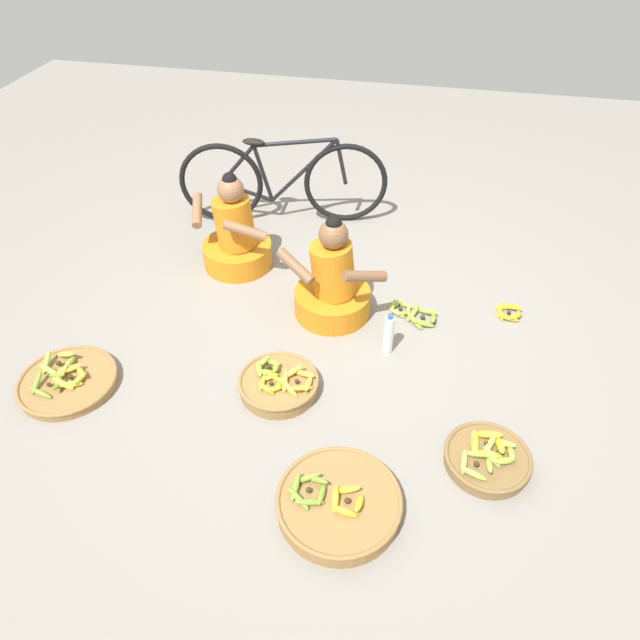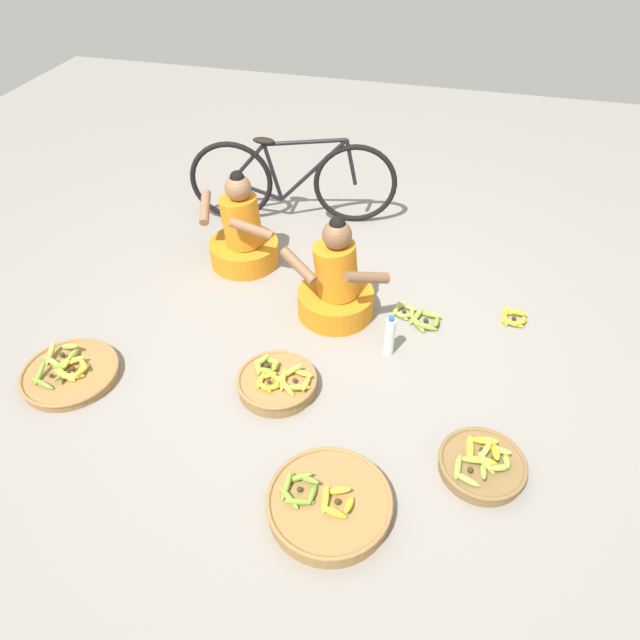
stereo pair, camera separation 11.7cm
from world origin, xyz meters
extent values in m
plane|color=gray|center=(0.00, 0.00, 0.00)|extent=(10.00, 10.00, 0.00)
cylinder|color=orange|center=(-0.02, 0.30, 0.09)|extent=(0.52, 0.52, 0.18)
cylinder|color=orange|center=(-0.02, 0.30, 0.36)|extent=(0.33, 0.30, 0.39)
sphere|color=brown|center=(-0.02, 0.30, 0.63)|extent=(0.19, 0.19, 0.19)
sphere|color=black|center=(-0.02, 0.30, 0.71)|extent=(0.10, 0.10, 0.10)
cylinder|color=brown|center=(-0.24, 0.18, 0.44)|extent=(0.30, 0.23, 0.16)
cylinder|color=brown|center=(0.21, 0.17, 0.44)|extent=(0.29, 0.24, 0.16)
cylinder|color=orange|center=(-0.83, 0.72, 0.09)|extent=(0.52, 0.52, 0.18)
cylinder|color=orange|center=(-0.83, 0.72, 0.36)|extent=(0.38, 0.36, 0.39)
sphere|color=#8C6042|center=(-0.83, 0.72, 0.63)|extent=(0.19, 0.19, 0.19)
sphere|color=black|center=(-0.83, 0.72, 0.71)|extent=(0.10, 0.10, 0.10)
cylinder|color=#8C6042|center=(-1.11, 0.72, 0.44)|extent=(0.16, 0.31, 0.16)
cylinder|color=#8C6042|center=(-0.68, 0.53, 0.44)|extent=(0.31, 0.10, 0.16)
torus|color=black|center=(-1.14, 1.32, 0.34)|extent=(0.68, 0.18, 0.68)
torus|color=black|center=(-0.15, 1.52, 0.34)|extent=(0.68, 0.18, 0.68)
cylinder|color=black|center=(-0.48, 1.46, 0.45)|extent=(0.55, 0.14, 0.55)
cylinder|color=black|center=(-0.80, 1.39, 0.43)|extent=(0.15, 0.06, 0.49)
cylinder|color=black|center=(-0.54, 1.44, 0.69)|extent=(0.65, 0.16, 0.08)
cylinder|color=black|center=(-0.94, 1.36, 0.27)|extent=(0.42, 0.12, 0.18)
cylinder|color=black|center=(-1.00, 1.35, 0.50)|extent=(0.31, 0.09, 0.35)
cylinder|color=black|center=(-0.18, 1.52, 0.53)|extent=(0.12, 0.05, 0.38)
ellipsoid|color=black|center=(-0.86, 1.38, 0.70)|extent=(0.18, 0.08, 0.05)
cylinder|color=olive|center=(-0.19, -0.48, 0.04)|extent=(0.47, 0.47, 0.08)
torus|color=olive|center=(-0.19, -0.48, 0.08)|extent=(0.48, 0.48, 0.02)
ellipsoid|color=yellow|center=(-0.01, -0.49, 0.11)|extent=(0.03, 0.16, 0.06)
ellipsoid|color=yellow|center=(-0.05, -0.43, 0.11)|extent=(0.16, 0.08, 0.07)
ellipsoid|color=yellow|center=(-0.12, -0.44, 0.12)|extent=(0.14, 0.12, 0.09)
ellipsoid|color=yellow|center=(-0.15, -0.50, 0.11)|extent=(0.06, 0.16, 0.07)
ellipsoid|color=yellow|center=(-0.12, -0.55, 0.11)|extent=(0.15, 0.11, 0.08)
ellipsoid|color=yellow|center=(-0.03, -0.55, 0.12)|extent=(0.14, 0.12, 0.10)
sphere|color=#382D19|center=(-0.08, -0.49, 0.11)|extent=(0.03, 0.03, 0.03)
ellipsoid|color=#8CAD38|center=(-0.23, -0.41, 0.11)|extent=(0.06, 0.12, 0.07)
ellipsoid|color=#8CAD38|center=(-0.25, -0.37, 0.11)|extent=(0.12, 0.08, 0.07)
ellipsoid|color=#8CAD38|center=(-0.31, -0.39, 0.12)|extent=(0.11, 0.11, 0.08)
ellipsoid|color=#8CAD38|center=(-0.32, -0.44, 0.11)|extent=(0.08, 0.12, 0.06)
ellipsoid|color=#8CAD38|center=(-0.26, -0.47, 0.12)|extent=(0.12, 0.08, 0.08)
sphere|color=#382D19|center=(-0.27, -0.42, 0.11)|extent=(0.03, 0.03, 0.03)
ellipsoid|color=yellow|center=(-0.17, -0.53, 0.11)|extent=(0.05, 0.12, 0.06)
ellipsoid|color=yellow|center=(-0.20, -0.49, 0.10)|extent=(0.12, 0.08, 0.05)
ellipsoid|color=yellow|center=(-0.24, -0.49, 0.11)|extent=(0.12, 0.08, 0.06)
ellipsoid|color=yellow|center=(-0.27, -0.54, 0.11)|extent=(0.03, 0.12, 0.05)
ellipsoid|color=yellow|center=(-0.24, -0.59, 0.11)|extent=(0.12, 0.06, 0.07)
ellipsoid|color=yellow|center=(-0.19, -0.57, 0.11)|extent=(0.10, 0.10, 0.05)
sphere|color=#382D19|center=(-0.22, -0.54, 0.11)|extent=(0.03, 0.03, 0.03)
cylinder|color=olive|center=(-1.45, -0.71, 0.03)|extent=(0.57, 0.57, 0.05)
torus|color=olive|center=(-1.45, -0.71, 0.05)|extent=(0.59, 0.59, 0.02)
ellipsoid|color=yellow|center=(-1.35, -0.70, 0.08)|extent=(0.04, 0.15, 0.07)
ellipsoid|color=yellow|center=(-1.38, -0.66, 0.08)|extent=(0.13, 0.12, 0.07)
ellipsoid|color=yellow|center=(-1.45, -0.65, 0.08)|extent=(0.15, 0.10, 0.08)
ellipsoid|color=yellow|center=(-1.48, -0.69, 0.08)|extent=(0.07, 0.15, 0.08)
ellipsoid|color=yellow|center=(-1.48, -0.72, 0.08)|extent=(0.08, 0.15, 0.07)
ellipsoid|color=yellow|center=(-1.43, -0.77, 0.08)|extent=(0.15, 0.05, 0.08)
ellipsoid|color=yellow|center=(-1.39, -0.76, 0.08)|extent=(0.15, 0.10, 0.07)
sphere|color=#382D19|center=(-1.42, -0.70, 0.08)|extent=(0.03, 0.03, 0.03)
ellipsoid|color=#9EB747|center=(-1.48, -0.60, 0.09)|extent=(0.07, 0.17, 0.09)
ellipsoid|color=#9EB747|center=(-1.54, -0.55, 0.09)|extent=(0.16, 0.06, 0.10)
ellipsoid|color=#9EB747|center=(-1.62, -0.63, 0.09)|extent=(0.06, 0.17, 0.09)
ellipsoid|color=#9EB747|center=(-1.56, -0.69, 0.08)|extent=(0.17, 0.07, 0.08)
sphere|color=#382D19|center=(-1.55, -0.62, 0.08)|extent=(0.03, 0.03, 0.03)
ellipsoid|color=olive|center=(-1.44, -0.78, 0.08)|extent=(0.04, 0.16, 0.09)
ellipsoid|color=olive|center=(-1.50, -0.72, 0.09)|extent=(0.16, 0.06, 0.09)
ellipsoid|color=olive|center=(-1.58, -0.79, 0.08)|extent=(0.04, 0.16, 0.09)
ellipsoid|color=olive|center=(-1.52, -0.85, 0.07)|extent=(0.16, 0.05, 0.06)
sphere|color=#382D19|center=(-1.51, -0.78, 0.08)|extent=(0.03, 0.03, 0.03)
cylinder|color=brown|center=(1.02, -0.77, 0.03)|extent=(0.44, 0.44, 0.07)
torus|color=brown|center=(1.02, -0.77, 0.07)|extent=(0.46, 0.46, 0.02)
ellipsoid|color=#9EB747|center=(1.13, -0.75, 0.10)|extent=(0.05, 0.14, 0.07)
ellipsoid|color=#9EB747|center=(1.10, -0.70, 0.10)|extent=(0.14, 0.09, 0.09)
ellipsoid|color=#9EB747|center=(1.02, -0.72, 0.10)|extent=(0.09, 0.14, 0.08)
ellipsoid|color=#9EB747|center=(1.03, -0.80, 0.10)|extent=(0.13, 0.12, 0.08)
ellipsoid|color=#9EB747|center=(1.10, -0.80, 0.10)|extent=(0.14, 0.10, 0.07)
sphere|color=#382D19|center=(1.07, -0.75, 0.10)|extent=(0.03, 0.03, 0.03)
ellipsoid|color=yellow|center=(1.08, -0.71, 0.10)|extent=(0.06, 0.15, 0.08)
ellipsoid|color=yellow|center=(1.02, -0.65, 0.10)|extent=(0.15, 0.06, 0.08)
ellipsoid|color=yellow|center=(0.95, -0.73, 0.10)|extent=(0.06, 0.15, 0.09)
ellipsoid|color=yellow|center=(1.02, -0.78, 0.10)|extent=(0.16, 0.07, 0.08)
sphere|color=#382D19|center=(1.01, -0.72, 0.10)|extent=(0.04, 0.04, 0.04)
ellipsoid|color=#9EB747|center=(1.02, -0.85, 0.10)|extent=(0.04, 0.14, 0.09)
ellipsoid|color=#9EB747|center=(0.96, -0.79, 0.10)|extent=(0.15, 0.05, 0.07)
ellipsoid|color=#9EB747|center=(0.89, -0.85, 0.09)|extent=(0.04, 0.14, 0.06)
ellipsoid|color=#9EB747|center=(0.94, -0.91, 0.09)|extent=(0.15, 0.07, 0.06)
sphere|color=#382D19|center=(0.96, -0.85, 0.10)|extent=(0.03, 0.03, 0.03)
cylinder|color=olive|center=(0.30, -1.19, 0.04)|extent=(0.61, 0.61, 0.09)
torus|color=olive|center=(0.30, -1.19, 0.09)|extent=(0.62, 0.62, 0.02)
ellipsoid|color=yellow|center=(0.40, -1.21, 0.12)|extent=(0.05, 0.14, 0.08)
ellipsoid|color=yellow|center=(0.33, -1.15, 0.12)|extent=(0.14, 0.06, 0.07)
ellipsoid|color=yellow|center=(0.29, -1.21, 0.12)|extent=(0.05, 0.14, 0.08)
ellipsoid|color=yellow|center=(0.34, -1.27, 0.11)|extent=(0.14, 0.04, 0.06)
sphere|color=#382D19|center=(0.34, -1.21, 0.11)|extent=(0.03, 0.03, 0.03)
ellipsoid|color=olive|center=(0.22, -1.19, 0.11)|extent=(0.03, 0.15, 0.05)
ellipsoid|color=olive|center=(0.17, -1.12, 0.12)|extent=(0.15, 0.08, 0.08)
ellipsoid|color=olive|center=(0.13, -1.13, 0.12)|extent=(0.15, 0.08, 0.07)
ellipsoid|color=olive|center=(0.08, -1.19, 0.12)|extent=(0.04, 0.15, 0.08)
ellipsoid|color=olive|center=(0.11, -1.24, 0.11)|extent=(0.14, 0.11, 0.05)
ellipsoid|color=olive|center=(0.17, -1.25, 0.11)|extent=(0.15, 0.08, 0.06)
sphere|color=#382D19|center=(0.15, -1.19, 0.11)|extent=(0.03, 0.03, 0.03)
ellipsoid|color=#8CAD38|center=(0.67, 0.33, 0.04)|extent=(0.05, 0.16, 0.09)
ellipsoid|color=#8CAD38|center=(0.63, 0.40, 0.03)|extent=(0.17, 0.09, 0.07)
ellipsoid|color=#8CAD38|center=(0.54, 0.36, 0.03)|extent=(0.10, 0.17, 0.07)
ellipsoid|color=#8CAD38|center=(0.55, 0.28, 0.03)|extent=(0.14, 0.14, 0.07)
ellipsoid|color=#8CAD38|center=(0.62, 0.27, 0.03)|extent=(0.17, 0.07, 0.09)
sphere|color=#382D19|center=(0.60, 0.34, 0.03)|extent=(0.03, 0.03, 0.03)
ellipsoid|color=#9EB747|center=(0.50, 0.41, 0.02)|extent=(0.04, 0.13, 0.05)
ellipsoid|color=#9EB747|center=(0.48, 0.45, 0.02)|extent=(0.12, 0.09, 0.06)
ellipsoid|color=#9EB747|center=(0.41, 0.44, 0.03)|extent=(0.11, 0.11, 0.06)
ellipsoid|color=#9EB747|center=(0.39, 0.41, 0.03)|extent=(0.05, 0.13, 0.07)
ellipsoid|color=#9EB747|center=(0.43, 0.35, 0.02)|extent=(0.13, 0.07, 0.06)
ellipsoid|color=#9EB747|center=(0.48, 0.36, 0.03)|extent=(0.12, 0.10, 0.06)
sphere|color=#382D19|center=(0.45, 0.40, 0.03)|extent=(0.03, 0.03, 0.03)
ellipsoid|color=gold|center=(1.24, 0.50, 0.03)|extent=(0.05, 0.14, 0.08)
ellipsoid|color=gold|center=(1.21, 0.57, 0.03)|extent=(0.14, 0.09, 0.08)
ellipsoid|color=gold|center=(1.16, 0.57, 0.02)|extent=(0.14, 0.07, 0.06)
ellipsoid|color=gold|center=(1.12, 0.53, 0.03)|extent=(0.06, 0.14, 0.09)
ellipsoid|color=gold|center=(1.12, 0.50, 0.03)|extent=(0.07, 0.14, 0.07)
ellipsoid|color=gold|center=(1.18, 0.45, 0.02)|extent=(0.14, 0.03, 0.06)
ellipsoid|color=gold|center=(1.23, 0.47, 0.03)|extent=(0.11, 0.13, 0.07)
sphere|color=#382D19|center=(1.18, 0.51, 0.03)|extent=(0.03, 0.03, 0.03)
cylinder|color=silver|center=(0.40, -0.01, 0.14)|extent=(0.07, 0.07, 0.28)
cylinder|color=#2D59B7|center=(0.40, -0.01, 0.29)|extent=(0.04, 0.04, 0.02)
camera|label=1|loc=(0.53, -2.73, 2.59)|focal=32.45mm
camera|label=2|loc=(0.64, -2.71, 2.59)|focal=32.45mm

